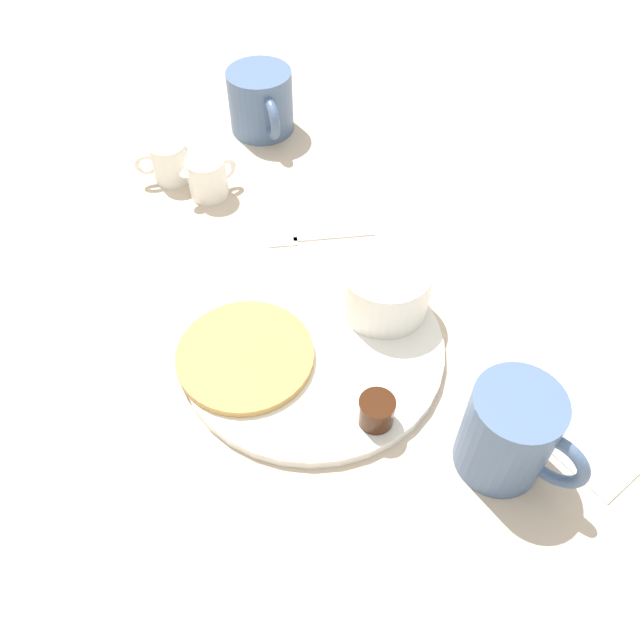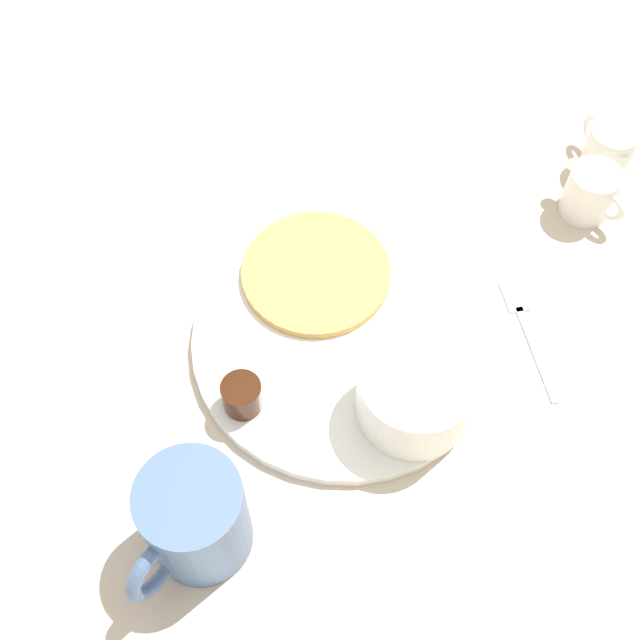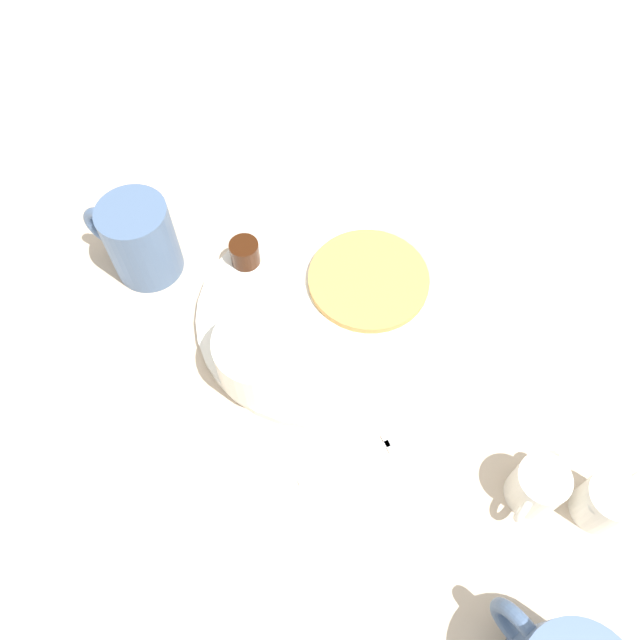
{
  "view_description": "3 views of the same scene",
  "coord_description": "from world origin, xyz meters",
  "views": [
    {
      "loc": [
        0.21,
        0.34,
        0.53
      ],
      "look_at": [
        -0.01,
        -0.0,
        0.04
      ],
      "focal_mm": 35.0,
      "sensor_mm": 36.0,
      "label": 1
    },
    {
      "loc": [
        -0.28,
        0.24,
        0.64
      ],
      "look_at": [
        0.01,
        0.02,
        0.04
      ],
      "focal_mm": 45.0,
      "sensor_mm": 36.0,
      "label": 2
    },
    {
      "loc": [
        -0.29,
        -0.24,
        0.62
      ],
      "look_at": [
        -0.01,
        -0.01,
        0.02
      ],
      "focal_mm": 35.0,
      "sensor_mm": 36.0,
      "label": 3
    }
  ],
  "objects": [
    {
      "name": "creamer_pitcher_near",
      "position": [
        -0.03,
        -0.29,
        0.03
      ],
      "size": [
        0.07,
        0.05,
        0.06
      ],
      "color": "white",
      "rests_on": "ground_plane"
    },
    {
      "name": "fork",
      "position": [
        -0.09,
        -0.15,
        0.0
      ],
      "size": [
        0.12,
        0.07,
        0.0
      ],
      "color": "silver",
      "rests_on": "ground_plane"
    },
    {
      "name": "plate",
      "position": [
        0.0,
        0.0,
        0.01
      ],
      "size": [
        0.28,
        0.28,
        0.01
      ],
      "color": "white",
      "rests_on": "ground_plane"
    },
    {
      "name": "pancake_stack",
      "position": [
        0.07,
        -0.02,
        0.02
      ],
      "size": [
        0.14,
        0.14,
        0.01
      ],
      "color": "tan",
      "rests_on": "plate"
    },
    {
      "name": "coffee_mug",
      "position": [
        -0.07,
        0.2,
        0.05
      ],
      "size": [
        0.08,
        0.11,
        0.1
      ],
      "color": "slate",
      "rests_on": "ground_plane"
    },
    {
      "name": "syrup_cup",
      "position": [
        -0.0,
        0.11,
        0.03
      ],
      "size": [
        0.03,
        0.03,
        0.03
      ],
      "color": "#38190A",
      "rests_on": "plate"
    },
    {
      "name": "ground_plane",
      "position": [
        0.0,
        0.0,
        0.0
      ],
      "size": [
        4.0,
        4.0,
        0.0
      ],
      "primitive_type": "plane",
      "color": "#C6B299"
    },
    {
      "name": "bowl",
      "position": [
        -0.09,
        -0.0,
        0.04
      ],
      "size": [
        0.1,
        0.1,
        0.06
      ],
      "color": "white",
      "rests_on": "plate"
    },
    {
      "name": "butter_ramekin",
      "position": [
        -0.11,
        0.01,
        0.03
      ],
      "size": [
        0.04,
        0.04,
        0.04
      ],
      "color": "white",
      "rests_on": "plate"
    },
    {
      "name": "creamer_pitcher_far",
      "position": [
        0.01,
        -0.35,
        0.03
      ],
      "size": [
        0.07,
        0.05,
        0.06
      ],
      "color": "white",
      "rests_on": "ground_plane"
    }
  ]
}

